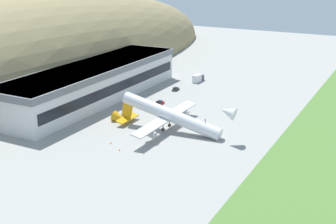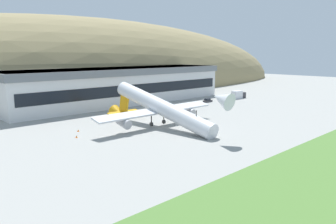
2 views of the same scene
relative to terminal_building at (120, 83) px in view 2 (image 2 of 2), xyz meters
The scene contains 9 objects.
ground_plane 50.39m from the terminal_building, 99.90° to the right, with size 433.40×433.40×0.00m, color gray.
hill_backdrop 51.68m from the terminal_building, 71.63° to the left, with size 324.06×82.01×74.74m, color #8E7F56.
terminal_building is the anchor object (origin of this frame).
cargo_airplane 45.90m from the terminal_building, 112.56° to the right, with size 38.04×44.35×13.29m.
service_car_0 35.30m from the terminal_building, 41.13° to the right, with size 4.05×2.10×1.40m.
service_car_1 27.77m from the terminal_building, 78.17° to the right, with size 4.45×2.02×1.54m.
fuel_truck 50.94m from the terminal_building, 29.52° to the right, with size 7.62×2.57×3.38m.
traffic_cone_0 48.98m from the terminal_building, 137.98° to the right, with size 0.52×0.52×0.58m.
traffic_cone_1 54.92m from the terminal_building, 136.18° to the right, with size 0.52×0.52×0.58m.
Camera 2 is at (-65.94, -56.27, 19.26)m, focal length 35.00 mm.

